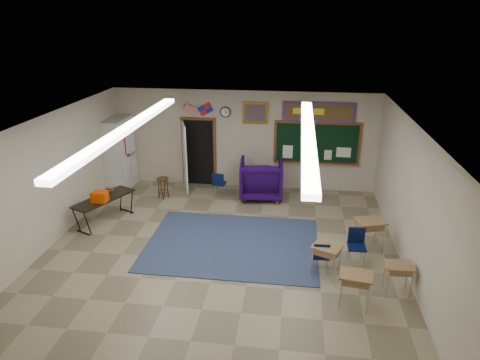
# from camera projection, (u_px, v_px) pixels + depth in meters

# --- Properties ---
(floor) EXTENTS (9.00, 9.00, 0.00)m
(floor) POSITION_uv_depth(u_px,v_px,m) (218.00, 261.00, 9.40)
(floor) COLOR gray
(floor) RESTS_ON ground
(back_wall) EXTENTS (8.00, 0.04, 3.00)m
(back_wall) POSITION_uv_depth(u_px,v_px,m) (244.00, 140.00, 13.01)
(back_wall) COLOR beige
(back_wall) RESTS_ON floor
(left_wall) EXTENTS (0.04, 9.00, 3.00)m
(left_wall) POSITION_uv_depth(u_px,v_px,m) (37.00, 189.00, 9.36)
(left_wall) COLOR beige
(left_wall) RESTS_ON floor
(right_wall) EXTENTS (0.04, 9.00, 3.00)m
(right_wall) POSITION_uv_depth(u_px,v_px,m) (417.00, 210.00, 8.36)
(right_wall) COLOR beige
(right_wall) RESTS_ON floor
(ceiling) EXTENTS (8.00, 9.00, 0.04)m
(ceiling) POSITION_uv_depth(u_px,v_px,m) (215.00, 129.00, 8.32)
(ceiling) COLOR beige
(ceiling) RESTS_ON back_wall
(area_rug) EXTENTS (4.00, 3.00, 0.02)m
(area_rug) POSITION_uv_depth(u_px,v_px,m) (232.00, 244.00, 10.11)
(area_rug) COLOR navy
(area_rug) RESTS_ON floor
(fluorescent_strips) EXTENTS (3.86, 6.00, 0.10)m
(fluorescent_strips) POSITION_uv_depth(u_px,v_px,m) (215.00, 132.00, 8.34)
(fluorescent_strips) COLOR white
(fluorescent_strips) RESTS_ON ceiling
(doorway) EXTENTS (1.10, 0.89, 2.16)m
(doorway) POSITION_uv_depth(u_px,v_px,m) (195.00, 153.00, 13.23)
(doorway) COLOR black
(doorway) RESTS_ON back_wall
(chalkboard) EXTENTS (2.55, 0.14, 1.30)m
(chalkboard) POSITION_uv_depth(u_px,v_px,m) (317.00, 144.00, 12.72)
(chalkboard) COLOR brown
(chalkboard) RESTS_ON back_wall
(bulletin_board) EXTENTS (2.10, 0.05, 0.55)m
(bulletin_board) POSITION_uv_depth(u_px,v_px,m) (319.00, 111.00, 12.36)
(bulletin_board) COLOR #A81F0E
(bulletin_board) RESTS_ON back_wall
(framed_art_print) EXTENTS (0.75, 0.05, 0.65)m
(framed_art_print) POSITION_uv_depth(u_px,v_px,m) (255.00, 113.00, 12.63)
(framed_art_print) COLOR olive
(framed_art_print) RESTS_ON back_wall
(wall_clock) EXTENTS (0.32, 0.05, 0.32)m
(wall_clock) POSITION_uv_depth(u_px,v_px,m) (225.00, 112.00, 12.74)
(wall_clock) COLOR black
(wall_clock) RESTS_ON back_wall
(wall_flags) EXTENTS (1.16, 0.06, 0.70)m
(wall_flags) POSITION_uv_depth(u_px,v_px,m) (197.00, 107.00, 12.78)
(wall_flags) COLOR red
(wall_flags) RESTS_ON back_wall
(storage_cabinet) EXTENTS (0.59, 1.25, 2.20)m
(storage_cabinet) POSITION_uv_depth(u_px,v_px,m) (120.00, 154.00, 13.02)
(storage_cabinet) COLOR silver
(storage_cabinet) RESTS_ON floor
(wingback_armchair) EXTENTS (1.31, 1.34, 1.14)m
(wingback_armchair) POSITION_uv_depth(u_px,v_px,m) (261.00, 179.00, 12.53)
(wingback_armchair) COLOR #1B0539
(wingback_armchair) RESTS_ON floor
(student_chair_reading) EXTENTS (0.42, 0.42, 0.77)m
(student_chair_reading) POSITION_uv_depth(u_px,v_px,m) (219.00, 184.00, 12.64)
(student_chair_reading) COLOR black
(student_chair_reading) RESTS_ON floor
(student_chair_desk_a) EXTENTS (0.37, 0.37, 0.72)m
(student_chair_desk_a) POSITION_uv_depth(u_px,v_px,m) (321.00, 256.00, 8.93)
(student_chair_desk_a) COLOR black
(student_chair_desk_a) RESTS_ON floor
(student_chair_desk_b) EXTENTS (0.40, 0.40, 0.80)m
(student_chair_desk_b) POSITION_uv_depth(u_px,v_px,m) (357.00, 248.00, 9.18)
(student_chair_desk_b) COLOR black
(student_chair_desk_b) RESTS_ON floor
(student_desk_front_left) EXTENTS (0.68, 0.61, 0.67)m
(student_desk_front_left) POSITION_uv_depth(u_px,v_px,m) (326.00, 259.00, 8.80)
(student_desk_front_left) COLOR #956845
(student_desk_front_left) RESTS_ON floor
(student_desk_front_right) EXTENTS (0.74, 0.64, 0.75)m
(student_desk_front_right) POSITION_uv_depth(u_px,v_px,m) (369.00, 234.00, 9.73)
(student_desk_front_right) COLOR #956845
(student_desk_front_right) RESTS_ON floor
(student_desk_back_left) EXTENTS (0.64, 0.52, 0.70)m
(student_desk_back_left) POSITION_uv_depth(u_px,v_px,m) (355.00, 289.00, 7.83)
(student_desk_back_left) COLOR #956845
(student_desk_back_left) RESTS_ON floor
(student_desk_back_right) EXTENTS (0.54, 0.42, 0.63)m
(student_desk_back_right) POSITION_uv_depth(u_px,v_px,m) (398.00, 277.00, 8.23)
(student_desk_back_right) COLOR #956845
(student_desk_back_right) RESTS_ON floor
(folding_table) EXTENTS (1.19, 1.75, 0.95)m
(folding_table) POSITION_uv_depth(u_px,v_px,m) (105.00, 209.00, 11.05)
(folding_table) COLOR black
(folding_table) RESTS_ON floor
(wooden_stool) EXTENTS (0.35, 0.35, 0.62)m
(wooden_stool) POSITION_uv_depth(u_px,v_px,m) (163.00, 188.00, 12.55)
(wooden_stool) COLOR #462715
(wooden_stool) RESTS_ON floor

